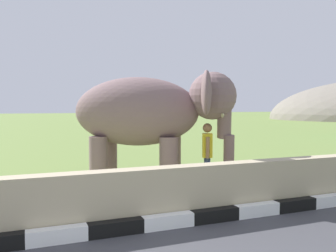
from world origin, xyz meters
TOP-DOWN VIEW (x-y plane):
  - striped_curb at (-0.35, 3.40)m, footprint 16.20×0.20m
  - barrier_parapet at (2.00, 3.70)m, footprint 28.00×0.36m
  - elephant at (1.68, 6.23)m, footprint 3.98×3.38m
  - person_handler at (2.95, 5.67)m, footprint 0.39×0.64m

SIDE VIEW (x-z plane):
  - striped_curb at x=-0.35m, z-range 0.00..0.24m
  - barrier_parapet at x=2.00m, z-range 0.00..1.00m
  - person_handler at x=2.95m, z-range 0.10..1.75m
  - elephant at x=1.68m, z-range 0.44..3.35m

